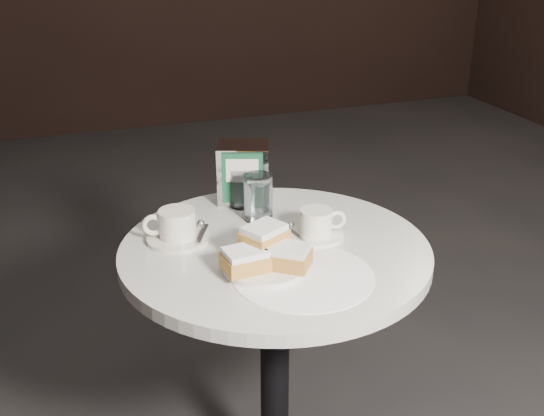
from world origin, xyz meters
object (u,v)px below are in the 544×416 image
Objects in this scene: cafe_table at (275,321)px; water_glass_left at (241,188)px; coffee_cup_right at (317,225)px; water_glass_right at (258,198)px; coffee_cup_left at (177,228)px; beignet_plate at (265,256)px; napkin_dispenser at (243,173)px.

cafe_table is 7.35× the size of water_glass_left.
water_glass_right reaches higher than coffee_cup_right.
coffee_cup_left is at bearing 172.49° from coffee_cup_right.
beignet_plate is 1.27× the size of coffee_cup_left.
water_glass_left is (0.05, 0.34, 0.02)m from beignet_plate.
coffee_cup_left reaches higher than cafe_table.
water_glass_right is at bearing 24.35° from coffee_cup_left.
water_glass_left reaches higher than cafe_table.
cafe_table is at bearing -94.36° from water_glass_right.
beignet_plate is 0.20m from coffee_cup_right.
coffee_cup_left is 1.08× the size of napkin_dispenser.
cafe_table is 4.43× the size of coffee_cup_left.
water_glass_right is (0.02, -0.09, 0.01)m from water_glass_left.
water_glass_right is at bearing 132.97° from coffee_cup_right.
beignet_plate is 0.24m from coffee_cup_left.
napkin_dispenser is at bearing 87.13° from cafe_table.
coffee_cup_left is at bearing -143.67° from water_glass_left.
napkin_dispenser is at bearing 61.21° from water_glass_left.
water_glass_left is at bearing 99.38° from water_glass_right.
water_glass_right is 0.73× the size of napkin_dispenser.
napkin_dispenser is (0.00, 0.13, 0.02)m from water_glass_right.
cafe_table is 5.09× the size of coffee_cup_right.
beignet_plate is at bearing -120.21° from cafe_table.
napkin_dispenser is at bearing 50.46° from coffee_cup_left.
cafe_table is at bearing 59.79° from beignet_plate.
beignet_plate reaches higher than cafe_table.
cafe_table is at bearing -164.17° from coffee_cup_right.
coffee_cup_left is 0.32m from coffee_cup_right.
napkin_dispenser reaches higher than coffee_cup_right.
water_glass_right is (0.21, 0.05, 0.02)m from coffee_cup_left.
water_glass_right is 0.13m from napkin_dispenser.
cafe_table is 0.30m from water_glass_right.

